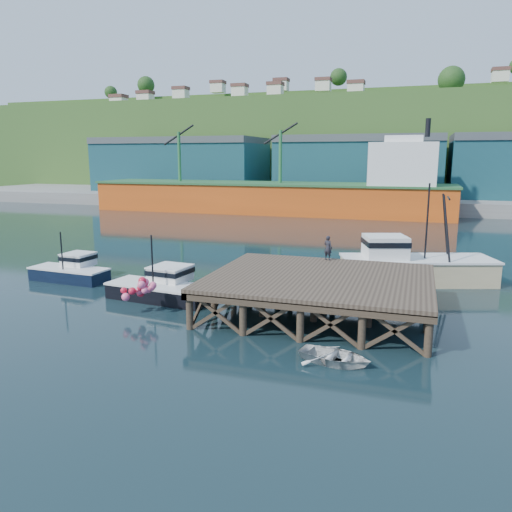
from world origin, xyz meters
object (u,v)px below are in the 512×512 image
at_px(boat_black, 162,287).
at_px(trawler, 414,262).
at_px(boat_navy, 72,270).
at_px(dockworker, 328,248).
at_px(dinghy, 335,356).

height_order(boat_black, trawler, trawler).
distance_m(boat_navy, dockworker, 18.02).
height_order(boat_black, dockworker, boat_black).
height_order(trawler, dockworker, trawler).
bearing_deg(dockworker, trawler, -116.49).
xyz_separation_m(boat_navy, dinghy, (20.07, -8.75, -0.39)).
xyz_separation_m(boat_black, dockworker, (9.35, 4.56, 2.16)).
xyz_separation_m(boat_black, trawler, (14.57, 9.01, 0.66)).
height_order(trawler, dinghy, trawler).
bearing_deg(trawler, dinghy, -118.47).
bearing_deg(dinghy, boat_black, 73.06).
height_order(boat_navy, trawler, trawler).
relative_size(boat_navy, dinghy, 1.87).
xyz_separation_m(boat_navy, boat_black, (8.39, -2.21, 0.03)).
bearing_deg(dinghy, trawler, 1.77).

